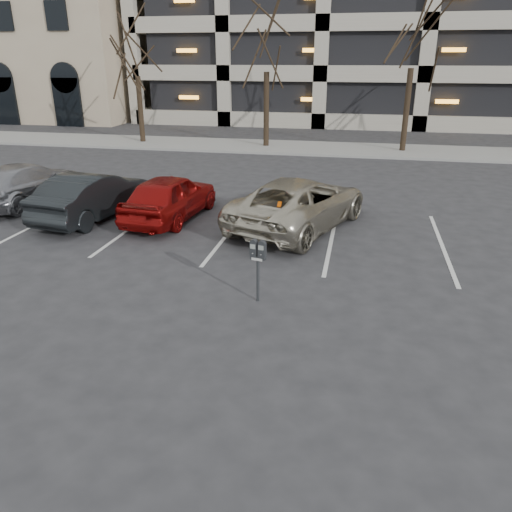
% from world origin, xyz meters
% --- Properties ---
extents(ground, '(140.00, 140.00, 0.00)m').
position_xyz_m(ground, '(0.00, 0.00, 0.00)').
color(ground, '#28282B').
rests_on(ground, ground).
extents(sidewalk, '(80.00, 4.00, 0.12)m').
position_xyz_m(sidewalk, '(0.00, 16.00, 0.06)').
color(sidewalk, gray).
rests_on(sidewalk, ground).
extents(stall_lines, '(16.90, 5.20, 0.00)m').
position_xyz_m(stall_lines, '(-1.40, 2.30, 0.01)').
color(stall_lines, silver).
rests_on(stall_lines, ground).
extents(office_building, '(26.00, 16.20, 15.00)m').
position_xyz_m(office_building, '(-28.00, 29.92, 7.49)').
color(office_building, tan).
rests_on(office_building, ground).
extents(tree_a, '(3.46, 3.46, 7.87)m').
position_xyz_m(tree_a, '(-10.00, 16.00, 5.68)').
color(tree_a, black).
rests_on(tree_a, ground).
extents(tree_b, '(3.71, 3.71, 8.44)m').
position_xyz_m(tree_b, '(-3.00, 16.00, 6.10)').
color(tree_b, black).
rests_on(tree_b, ground).
extents(tree_c, '(3.91, 3.91, 8.89)m').
position_xyz_m(tree_c, '(4.00, 16.00, 6.43)').
color(tree_c, black).
rests_on(tree_c, ground).
extents(parking_meter, '(0.34, 0.18, 1.25)m').
position_xyz_m(parking_meter, '(0.22, -1.68, 0.96)').
color(parking_meter, black).
rests_on(parking_meter, ground).
extents(suv_silver, '(3.95, 5.54, 1.41)m').
position_xyz_m(suv_silver, '(0.41, 3.10, 0.70)').
color(suv_silver, beige).
rests_on(suv_silver, ground).
extents(car_red, '(1.96, 4.11, 1.36)m').
position_xyz_m(car_red, '(-3.40, 3.06, 0.68)').
color(car_red, maroon).
rests_on(car_red, ground).
extents(car_dark, '(2.01, 4.31, 1.37)m').
position_xyz_m(car_dark, '(-5.68, 2.71, 0.68)').
color(car_dark, black).
rests_on(car_dark, ground).
extents(car_silver, '(2.42, 4.75, 1.32)m').
position_xyz_m(car_silver, '(-8.60, 3.72, 0.66)').
color(car_silver, '#94959B').
rests_on(car_silver, ground).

